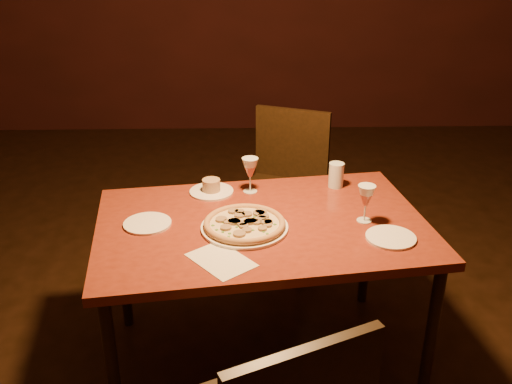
{
  "coord_description": "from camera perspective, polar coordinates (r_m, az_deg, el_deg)",
  "views": [
    {
      "loc": [
        0.14,
        -2.11,
        1.86
      ],
      "look_at": [
        0.2,
        0.06,
        0.85
      ],
      "focal_mm": 40.0,
      "sensor_mm": 36.0,
      "label": 1
    }
  ],
  "objects": [
    {
      "name": "dining_table",
      "position": [
        2.43,
        0.6,
        -4.37
      ],
      "size": [
        1.49,
        1.07,
        0.74
      ],
      "rotation": [
        0.0,
        0.0,
        0.14
      ],
      "color": "maroon",
      "rests_on": "floor"
    },
    {
      "name": "ramekin_saucer",
      "position": [
        2.67,
        -4.48,
        0.37
      ],
      "size": [
        0.2,
        0.2,
        0.07
      ],
      "color": "white",
      "rests_on": "dining_table"
    },
    {
      "name": "water_tumbler",
      "position": [
        2.73,
        8.02,
        1.7
      ],
      "size": [
        0.07,
        0.07,
        0.12
      ],
      "primitive_type": "cylinder",
      "color": "silver",
      "rests_on": "dining_table"
    },
    {
      "name": "side_plate_near",
      "position": [
        2.34,
        13.33,
        -4.44
      ],
      "size": [
        0.2,
        0.2,
        0.01
      ],
      "primitive_type": "cylinder",
      "color": "white",
      "rests_on": "dining_table"
    },
    {
      "name": "wine_glass_right",
      "position": [
        2.42,
        10.9,
        -1.14
      ],
      "size": [
        0.07,
        0.07,
        0.16
      ],
      "primitive_type": null,
      "color": "#B3574A",
      "rests_on": "dining_table"
    },
    {
      "name": "wine_glass_far",
      "position": [
        2.64,
        -0.59,
        1.7
      ],
      "size": [
        0.08,
        0.08,
        0.17
      ],
      "primitive_type": null,
      "color": "#B3574A",
      "rests_on": "dining_table"
    },
    {
      "name": "pizza_plate",
      "position": [
        2.34,
        -1.16,
        -3.25
      ],
      "size": [
        0.36,
        0.36,
        0.04
      ],
      "color": "white",
      "rests_on": "dining_table"
    },
    {
      "name": "menu_card",
      "position": [
        2.14,
        -3.51,
        -6.81
      ],
      "size": [
        0.28,
        0.3,
        0.0
      ],
      "primitive_type": "cube",
      "rotation": [
        0.0,
        0.0,
        0.67
      ],
      "color": "silver",
      "rests_on": "dining_table"
    },
    {
      "name": "side_plate_left",
      "position": [
        2.42,
        -10.81,
        -3.11
      ],
      "size": [
        0.2,
        0.2,
        0.01
      ],
      "primitive_type": "cylinder",
      "color": "white",
      "rests_on": "dining_table"
    },
    {
      "name": "chair_far",
      "position": [
        3.32,
        2.87,
        1.01
      ],
      "size": [
        0.58,
        0.58,
        0.92
      ],
      "rotation": [
        0.0,
        0.0,
        -0.38
      ],
      "color": "black",
      "rests_on": "floor"
    },
    {
      "name": "floor",
      "position": [
        2.82,
        -4.2,
        -16.6
      ],
      "size": [
        7.0,
        7.0,
        0.0
      ],
      "primitive_type": "plane",
      "color": "black",
      "rests_on": "ground"
    }
  ]
}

